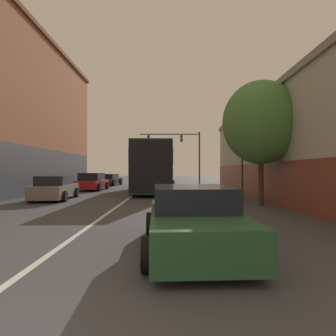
{
  "coord_description": "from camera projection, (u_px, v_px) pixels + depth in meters",
  "views": [
    {
      "loc": [
        2.31,
        -1.37,
        1.63
      ],
      "look_at": [
        2.31,
        17.07,
        1.82
      ],
      "focal_mm": 28.0,
      "sensor_mm": 36.0,
      "label": 1
    }
  ],
  "objects": [
    {
      "name": "lane_center_line",
      "position": [
        135.0,
        194.0,
        18.57
      ],
      "size": [
        0.14,
        46.43,
        0.01
      ],
      "color": "silver",
      "rests_on": "ground_plane"
    },
    {
      "name": "building_right_storefront",
      "position": [
        310.0,
        146.0,
        15.18
      ],
      "size": [
        6.39,
        21.9,
        5.87
      ],
      "color": "#B7B2A3",
      "rests_on": "ground_plane"
    },
    {
      "name": "bus",
      "position": [
        154.0,
        166.0,
        20.6
      ],
      "size": [
        3.12,
        10.85,
        3.53
      ],
      "rotation": [
        0.0,
        0.0,
        1.59
      ],
      "color": "#145133",
      "rests_on": "ground_plane"
    },
    {
      "name": "hatchback_foreground",
      "position": [
        193.0,
        219.0,
        5.51
      ],
      "size": [
        2.17,
        3.97,
        1.29
      ],
      "rotation": [
        0.0,
        0.0,
        1.62
      ],
      "color": "#285633",
      "rests_on": "ground_plane"
    },
    {
      "name": "parked_car_left_near",
      "position": [
        55.0,
        188.0,
        14.74
      ],
      "size": [
        2.19,
        4.14,
        1.34
      ],
      "rotation": [
        0.0,
        0.0,
        1.67
      ],
      "color": "slate",
      "rests_on": "ground_plane"
    },
    {
      "name": "parked_car_left_mid",
      "position": [
        108.0,
        180.0,
        28.75
      ],
      "size": [
        2.51,
        4.56,
        1.27
      ],
      "rotation": [
        0.0,
        0.0,
        1.47
      ],
      "color": "black",
      "rests_on": "ground_plane"
    },
    {
      "name": "parked_car_left_far",
      "position": [
        92.0,
        182.0,
        21.81
      ],
      "size": [
        2.12,
        4.06,
        1.44
      ],
      "rotation": [
        0.0,
        0.0,
        1.55
      ],
      "color": "red",
      "rests_on": "ground_plane"
    },
    {
      "name": "traffic_signal_gantry",
      "position": [
        182.0,
        146.0,
        31.81
      ],
      "size": [
        7.38,
        0.36,
        6.36
      ],
      "color": "black",
      "rests_on": "ground_plane"
    },
    {
      "name": "street_lamp",
      "position": [
        242.0,
        154.0,
        14.79
      ],
      "size": [
        0.28,
        0.28,
        4.79
      ],
      "color": "#233323",
      "rests_on": "ground_plane"
    },
    {
      "name": "street_tree_near",
      "position": [
        261.0,
        123.0,
        12.25
      ],
      "size": [
        3.55,
        3.2,
        5.84
      ],
      "color": "#3D2D1E",
      "rests_on": "ground_plane"
    }
  ]
}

